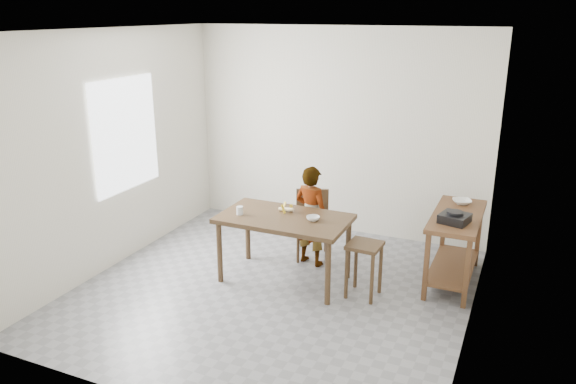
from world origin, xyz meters
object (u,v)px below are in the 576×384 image
at_px(child, 311,216).
at_px(stool, 364,270).
at_px(prep_counter, 454,248).
at_px(dining_table, 284,248).
at_px(dining_chair, 312,226).

bearing_deg(child, stool, 160.77).
xyz_separation_m(prep_counter, stool, (-0.81, -0.70, -0.10)).
distance_m(dining_table, prep_counter, 1.86).
height_order(child, dining_chair, child).
bearing_deg(dining_table, stool, -0.16).
bearing_deg(dining_chair, prep_counter, -21.22).
relative_size(dining_table, child, 1.17).
height_order(dining_chair, stool, dining_chair).
relative_size(prep_counter, stool, 2.03).
xyz_separation_m(dining_table, dining_chair, (0.06, 0.68, 0.03)).
xyz_separation_m(dining_table, stool, (0.91, -0.00, -0.08)).
bearing_deg(prep_counter, dining_chair, -179.38).
bearing_deg(stool, child, 146.73).
bearing_deg(dining_chair, dining_table, -117.01).
relative_size(child, stool, 2.02).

